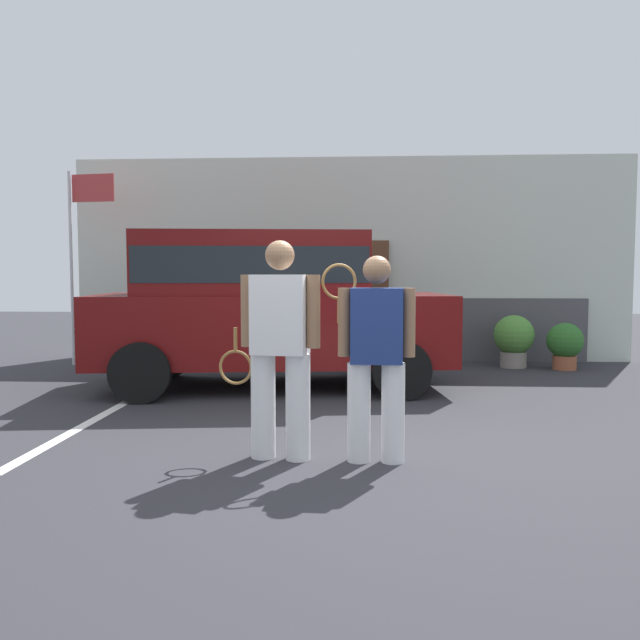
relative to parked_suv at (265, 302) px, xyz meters
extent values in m
plane|color=#2D2D33|center=(1.09, -3.19, -1.15)|extent=(40.00, 40.00, 0.00)
cube|color=silver|center=(-1.50, -1.69, -1.14)|extent=(0.12, 4.40, 0.01)
cube|color=silver|center=(1.09, 2.98, 0.63)|extent=(9.74, 0.30, 3.55)
cube|color=#4C4C51|center=(1.09, 2.78, -0.60)|extent=(8.18, 0.10, 1.10)
cube|color=brown|center=(1.32, 2.76, -0.10)|extent=(0.90, 0.06, 2.10)
cube|color=#590C0C|center=(0.11, 0.01, -0.35)|extent=(4.79, 2.44, 0.90)
cube|color=#590C0C|center=(-0.14, -0.02, 0.50)|extent=(3.09, 2.09, 0.80)
cube|color=black|center=(-0.14, -0.02, 0.48)|extent=(3.03, 2.11, 0.44)
cylinder|color=black|center=(1.53, 1.14, -0.79)|extent=(0.75, 0.34, 0.72)
cylinder|color=black|center=(1.76, -0.75, -0.79)|extent=(0.75, 0.34, 0.72)
cylinder|color=black|center=(-1.55, 0.77, -0.79)|extent=(0.75, 0.34, 0.72)
cylinder|color=black|center=(-1.32, -1.12, -0.79)|extent=(0.75, 0.34, 0.72)
cylinder|color=white|center=(0.75, -3.33, -0.71)|extent=(0.20, 0.20, 0.87)
cylinder|color=white|center=(0.46, -3.29, -0.71)|extent=(0.20, 0.20, 0.87)
cube|color=white|center=(0.61, -3.31, 0.04)|extent=(0.48, 0.34, 0.64)
sphere|color=#8C6647|center=(0.61, -3.31, 0.52)|extent=(0.24, 0.24, 0.24)
cylinder|color=#8C6647|center=(0.88, -3.35, 0.07)|extent=(0.11, 0.11, 0.59)
cylinder|color=#8C6647|center=(0.33, -3.27, 0.07)|extent=(0.11, 0.11, 0.59)
torus|color=olive|center=(0.22, -3.20, -0.41)|extent=(0.37, 0.08, 0.37)
cylinder|color=olive|center=(0.22, -3.20, -0.17)|extent=(0.03, 0.03, 0.20)
cylinder|color=white|center=(1.52, -3.36, -0.74)|extent=(0.19, 0.19, 0.80)
cylinder|color=white|center=(1.25, -3.35, -0.74)|extent=(0.19, 0.19, 0.80)
cube|color=navy|center=(1.39, -3.35, -0.04)|extent=(0.42, 0.27, 0.60)
sphere|color=#8C6647|center=(1.39, -3.35, 0.40)|extent=(0.22, 0.22, 0.22)
cylinder|color=#8C6647|center=(1.64, -3.36, -0.01)|extent=(0.10, 0.10, 0.55)
cylinder|color=#8C6647|center=(1.13, -3.35, -0.01)|extent=(0.10, 0.10, 0.55)
torus|color=olive|center=(1.08, -3.30, 0.31)|extent=(0.29, 0.10, 0.29)
cylinder|color=olive|center=(1.08, -3.30, 0.07)|extent=(0.03, 0.03, 0.20)
cylinder|color=gray|center=(3.77, 2.08, -1.02)|extent=(0.42, 0.42, 0.25)
sphere|color=#4C8C38|center=(3.77, 2.08, -0.62)|extent=(0.65, 0.65, 0.65)
cylinder|color=#9E5638|center=(4.53, 1.87, -1.03)|extent=(0.36, 0.36, 0.22)
sphere|color=#2D6B28|center=(4.53, 1.87, -0.68)|extent=(0.57, 0.57, 0.57)
cylinder|color=silver|center=(-3.52, 1.95, 0.46)|extent=(0.05, 0.05, 3.21)
cube|color=#B23838|center=(-3.12, 1.95, 1.78)|extent=(0.75, 0.12, 0.45)
camera|label=1|loc=(1.24, -8.47, 0.37)|focal=36.01mm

